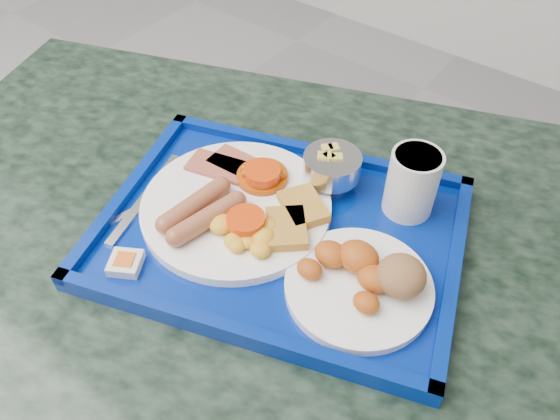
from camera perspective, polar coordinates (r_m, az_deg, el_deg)
name	(u,v)px	position (r m, az deg, el deg)	size (l,w,h in m)	color
table	(260,310)	(0.93, -2.11, -10.45)	(1.39, 1.16, 0.74)	slate
tray	(280,233)	(0.77, 0.00, -2.39)	(0.58, 0.50, 0.03)	navy
main_plate	(239,206)	(0.78, -4.28, 0.42)	(0.27, 0.27, 0.04)	white
bread_plate	(365,279)	(0.69, 8.90, -7.12)	(0.19, 0.19, 0.06)	white
fruit_bowl	(332,166)	(0.80, 5.44, 4.58)	(0.09, 0.09, 0.06)	silver
juice_cup	(412,181)	(0.77, 13.68, 2.95)	(0.07, 0.07, 0.10)	silver
spoon	(173,174)	(0.85, -11.10, 3.69)	(0.06, 0.17, 0.01)	silver
knife	(145,197)	(0.83, -13.91, 1.28)	(0.01, 0.20, 0.00)	silver
jam_packet	(126,263)	(0.74, -15.84, -5.34)	(0.06, 0.06, 0.02)	white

